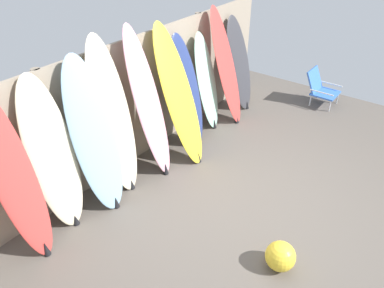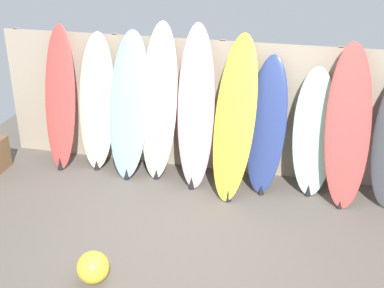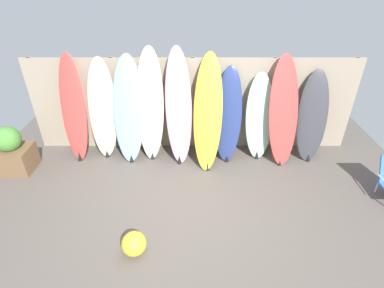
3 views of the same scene
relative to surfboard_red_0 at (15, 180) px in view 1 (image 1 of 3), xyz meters
The scene contains 14 objects.
ground 2.87m from the surfboard_red_0, 37.84° to the right, with size 7.68×7.68×0.00m, color #5B544C.
fence_back 2.16m from the surfboard_red_0, ahead, with size 6.08×0.11×1.80m.
surfboard_red_0 is the anchor object (origin of this frame).
surfboard_cream_1 0.50m from the surfboard_red_0, ahead, with size 0.57×0.45×1.86m.
surfboard_skyblue_2 0.99m from the surfboard_red_0, ahead, with size 0.62×0.58×1.93m.
surfboard_cream_3 1.37m from the surfboard_red_0, ahead, with size 0.54×0.52×2.04m.
surfboard_pink_4 1.89m from the surfboard_red_0, ahead, with size 0.54×0.65×2.06m.
surfboard_yellow_5 2.41m from the surfboard_red_0, ahead, with size 0.57×0.87×1.96m.
surfboard_navy_6 2.78m from the surfboard_red_0, ahead, with size 0.54×0.59×1.71m.
surfboard_seafoam_7 3.37m from the surfboard_red_0, ahead, with size 0.56×0.46×1.60m.
surfboard_red_8 3.75m from the surfboard_red_0, ahead, with size 0.60×0.70×1.92m.
surfboard_charcoal_9 4.32m from the surfboard_red_0, ahead, with size 0.59×0.60×1.64m.
beach_chair 5.50m from the surfboard_red_0, 12.62° to the right, with size 0.50×0.56×0.64m.
beach_ball 2.80m from the surfboard_red_0, 59.02° to the right, with size 0.32×0.32×0.32m, color yellow.
Camera 1 is at (-3.40, -1.48, 3.27)m, focal length 35.00 mm.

